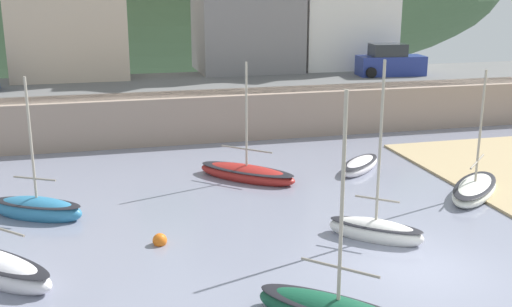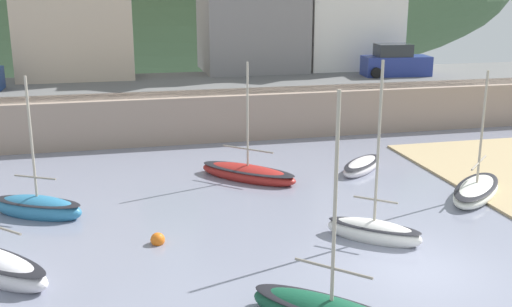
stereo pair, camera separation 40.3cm
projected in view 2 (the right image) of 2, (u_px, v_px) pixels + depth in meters
quay_seawall at (268, 108)px, 33.73m from camera, size 48.00×9.40×2.40m
sailboat_far_left at (38, 207)px, 21.78m from camera, size 3.55×2.70×5.16m
motorboat_with_cabin at (476, 190)px, 23.78m from camera, size 3.96×3.95×5.02m
sailboat_blue_trim at (374, 231)px, 19.72m from camera, size 2.98×2.74×5.92m
fishing_boat_green at (248, 173)px, 25.89m from camera, size 4.18×4.06×5.07m
sailboat_tall_mast at (362, 166)px, 27.09m from camera, size 3.00×3.00×0.65m
parked_car_by_wall at (395, 63)px, 38.21m from camera, size 4.24×2.09×1.95m
mooring_buoy at (158, 240)px, 19.45m from camera, size 0.46×0.46×0.46m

